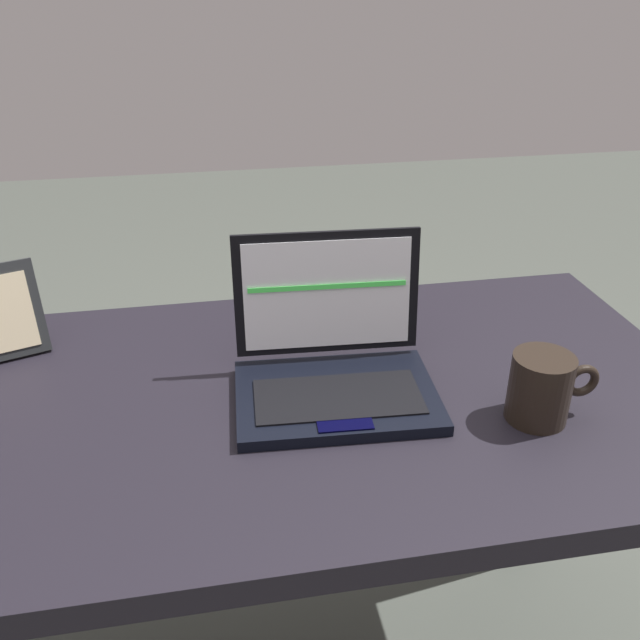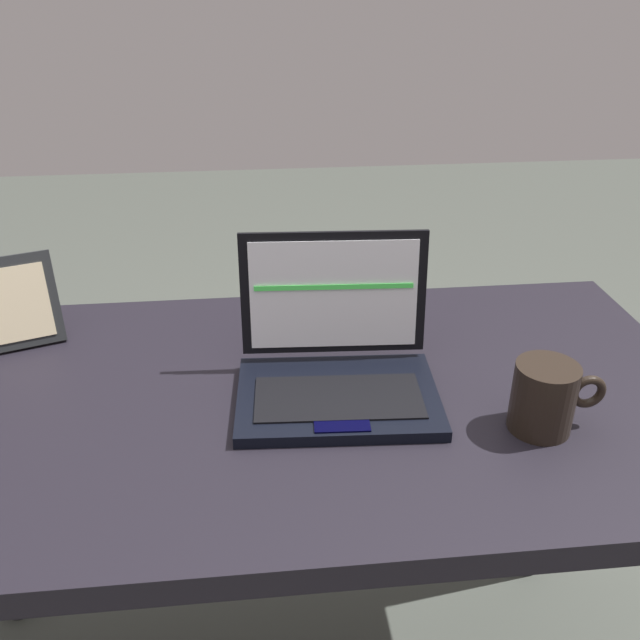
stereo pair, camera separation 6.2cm
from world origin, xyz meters
TOP-DOWN VIEW (x-y plane):
  - desk at (0.00, 0.00)m, footprint 1.35×0.69m
  - laptop_front at (0.09, -0.00)m, footprint 0.31×0.25m
  - photo_frame at (-0.44, 0.20)m, footprint 0.16×0.10m
  - coffee_mug at (0.37, -0.12)m, footprint 0.13×0.09m

SIDE VIEW (x-z plane):
  - desk at x=0.00m, z-range 0.27..1.02m
  - laptop_front at x=0.09m, z-range 0.69..0.92m
  - coffee_mug at x=0.37m, z-range 0.76..0.86m
  - photo_frame at x=-0.44m, z-range 0.76..0.91m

